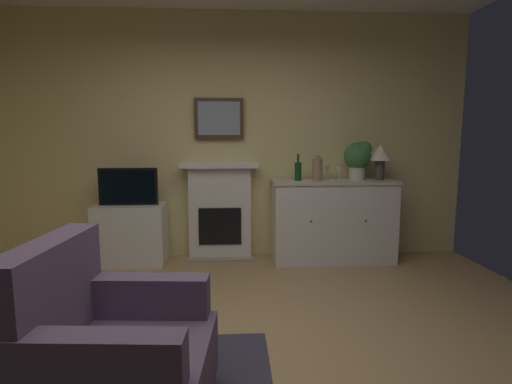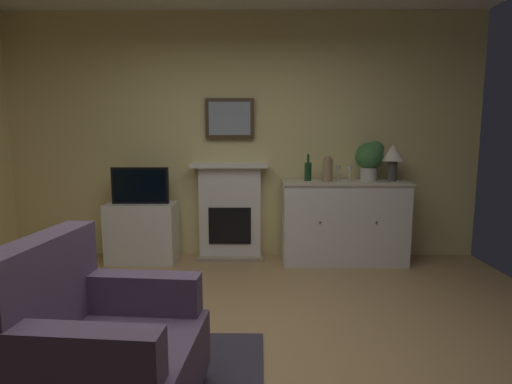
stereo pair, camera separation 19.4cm
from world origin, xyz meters
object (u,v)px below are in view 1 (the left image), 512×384
at_px(wine_glass_left, 328,169).
at_px(tv_cabinet, 131,234).
at_px(potted_plant_small, 358,157).
at_px(fireplace_unit, 220,211).
at_px(wine_bottle, 298,171).
at_px(table_lamp, 380,155).
at_px(wine_glass_center, 339,170).
at_px(tv_set, 128,187).
at_px(armchair, 110,352).
at_px(sideboard_cabinet, 333,221).
at_px(framed_picture, 219,118).
at_px(vase_decorative, 317,168).

bearing_deg(wine_glass_left, tv_cabinet, -179.43).
height_order(wine_glass_left, potted_plant_small, potted_plant_small).
xyz_separation_m(fireplace_unit, wine_bottle, (0.87, -0.16, 0.47)).
bearing_deg(table_lamp, wine_glass_center, -175.70).
bearing_deg(tv_set, wine_glass_center, -0.67).
relative_size(fireplace_unit, wine_bottle, 3.79).
bearing_deg(tv_set, fireplace_unit, 10.77).
bearing_deg(fireplace_unit, potted_plant_small, -4.86).
distance_m(tv_cabinet, armchair, 2.60).
xyz_separation_m(wine_glass_left, potted_plant_small, (0.35, 0.01, 0.13)).
bearing_deg(fireplace_unit, sideboard_cabinet, -7.93).
bearing_deg(wine_glass_center, wine_glass_left, 146.81).
bearing_deg(wine_glass_left, sideboard_cabinet, -28.71).
distance_m(sideboard_cabinet, table_lamp, 0.90).
bearing_deg(tv_set, sideboard_cabinet, 0.21).
bearing_deg(tv_set, tv_cabinet, 90.00).
relative_size(fireplace_unit, framed_picture, 2.00).
distance_m(table_lamp, wine_glass_left, 0.60).
relative_size(tv_set, armchair, 0.67).
distance_m(vase_decorative, potted_plant_small, 0.50).
bearing_deg(tv_cabinet, wine_glass_left, 0.57).
distance_m(wine_glass_center, potted_plant_small, 0.28).
xyz_separation_m(framed_picture, sideboard_cabinet, (1.27, -0.22, -1.14)).
bearing_deg(framed_picture, vase_decorative, -14.28).
relative_size(sideboard_cabinet, vase_decorative, 4.88).
bearing_deg(fireplace_unit, wine_glass_left, -6.65).
xyz_separation_m(wine_bottle, wine_glass_center, (0.45, -0.05, 0.01)).
xyz_separation_m(table_lamp, potted_plant_small, (-0.23, 0.05, -0.02)).
bearing_deg(fireplace_unit, framed_picture, 90.00).
relative_size(sideboard_cabinet, wine_bottle, 4.74).
bearing_deg(potted_plant_small, vase_decorative, -168.76).
relative_size(table_lamp, wine_glass_center, 2.42).
bearing_deg(sideboard_cabinet, table_lamp, 0.00).
height_order(tv_cabinet, potted_plant_small, potted_plant_small).
bearing_deg(tv_cabinet, potted_plant_small, 0.69).
bearing_deg(tv_set, armchair, -77.92).
relative_size(framed_picture, potted_plant_small, 1.28).
relative_size(tv_cabinet, potted_plant_small, 1.74).
bearing_deg(framed_picture, tv_set, -166.69).
height_order(wine_glass_left, tv_cabinet, wine_glass_left).
xyz_separation_m(wine_glass_left, tv_cabinet, (-2.18, -0.02, -0.71)).
bearing_deg(potted_plant_small, tv_cabinet, -179.31).
distance_m(sideboard_cabinet, tv_cabinet, 2.25).
height_order(sideboard_cabinet, potted_plant_small, potted_plant_small).
bearing_deg(framed_picture, fireplace_unit, -90.00).
bearing_deg(vase_decorative, framed_picture, 165.72).
relative_size(fireplace_unit, wine_glass_left, 6.67).
distance_m(fireplace_unit, framed_picture, 1.05).
bearing_deg(table_lamp, wine_glass_left, 176.36).
bearing_deg(fireplace_unit, tv_cabinet, -170.55).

